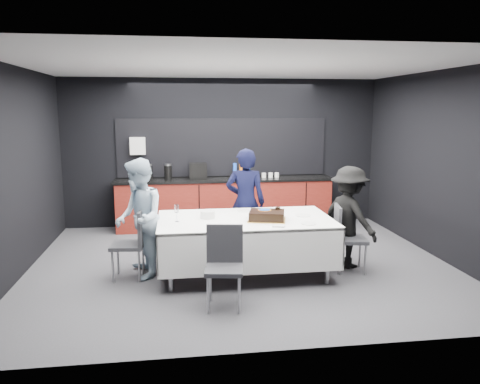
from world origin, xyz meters
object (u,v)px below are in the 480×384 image
(chair_left, at_px, (133,239))
(chair_near, at_px, (224,260))
(cake_assembly, at_px, (267,215))
(chair_right, at_px, (345,233))
(champagne_flute, at_px, (177,210))
(person_right, at_px, (349,217))
(party_table, at_px, (245,228))
(person_left, at_px, (139,219))
(plate_stack, at_px, (208,214))
(person_center, at_px, (245,202))

(chair_left, relative_size, chair_near, 1.00)
(cake_assembly, bearing_deg, chair_right, 4.00)
(champagne_flute, relative_size, chair_near, 0.24)
(chair_near, relative_size, person_right, 0.64)
(party_table, height_order, person_left, person_left)
(person_right, bearing_deg, chair_right, 121.12)
(cake_assembly, height_order, person_left, person_left)
(person_left, bearing_deg, plate_stack, 79.64)
(cake_assembly, xyz_separation_m, champagne_flute, (-1.18, 0.07, 0.10))
(plate_stack, height_order, person_center, person_center)
(champagne_flute, relative_size, person_right, 0.16)
(person_left, bearing_deg, person_right, 80.86)
(chair_right, bearing_deg, plate_stack, 175.81)
(champagne_flute, relative_size, person_center, 0.14)
(champagne_flute, xyz_separation_m, chair_left, (-0.57, 0.12, -0.40))
(plate_stack, bearing_deg, champagne_flute, -160.68)
(cake_assembly, distance_m, person_right, 1.27)
(chair_near, distance_m, person_center, 1.93)
(chair_right, relative_size, chair_near, 1.00)
(cake_assembly, distance_m, person_center, 1.00)
(chair_left, height_order, chair_near, same)
(party_table, relative_size, person_right, 1.61)
(person_center, bearing_deg, person_left, 38.98)
(champagne_flute, bearing_deg, chair_left, 168.64)
(party_table, relative_size, chair_right, 2.51)
(plate_stack, height_order, chair_left, chair_left)
(plate_stack, height_order, person_left, person_left)
(person_center, relative_size, person_left, 1.03)
(chair_right, xyz_separation_m, person_right, (0.11, 0.18, 0.19))
(cake_assembly, relative_size, person_left, 0.36)
(chair_left, bearing_deg, party_table, -1.75)
(chair_left, distance_m, person_left, 0.28)
(plate_stack, height_order, champagne_flute, champagne_flute)
(chair_left, height_order, person_right, person_right)
(plate_stack, bearing_deg, chair_left, -178.30)
(chair_near, xyz_separation_m, person_left, (-1.02, 1.07, 0.26))
(chair_right, relative_size, person_left, 0.58)
(chair_near, distance_m, person_left, 1.50)
(champagne_flute, bearing_deg, plate_stack, 19.32)
(plate_stack, distance_m, chair_near, 1.11)
(chair_right, bearing_deg, person_left, 176.98)
(chair_left, distance_m, chair_right, 2.88)
(party_table, xyz_separation_m, cake_assembly, (0.27, -0.14, 0.20))
(person_center, bearing_deg, chair_near, 86.68)
(plate_stack, distance_m, person_right, 2.00)
(cake_assembly, relative_size, chair_right, 0.62)
(cake_assembly, distance_m, plate_stack, 0.80)
(party_table, height_order, chair_left, chair_left)
(champagne_flute, distance_m, chair_near, 1.13)
(chair_left, relative_size, chair_right, 1.00)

